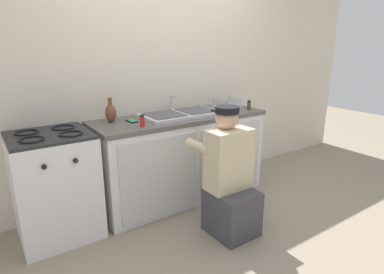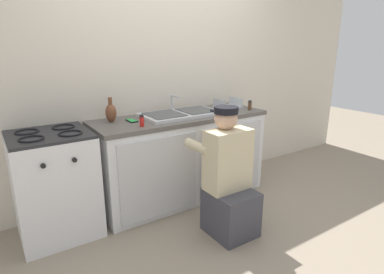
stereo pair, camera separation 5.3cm
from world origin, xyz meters
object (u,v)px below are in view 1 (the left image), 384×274
(stove_range, at_px, (55,185))
(spice_bottle_pepper, at_px, (249,105))
(cell_phone, at_px, (132,121))
(sink_double_basin, at_px, (181,114))
(vase_decorative, at_px, (111,113))
(spice_bottle_red, at_px, (142,121))
(plumber_person, at_px, (229,182))
(dish_rack_tray, at_px, (227,106))

(stove_range, relative_size, spice_bottle_pepper, 8.72)
(cell_phone, distance_m, spice_bottle_pepper, 1.31)
(sink_double_basin, xyz_separation_m, cell_phone, (-0.52, 0.03, -0.01))
(cell_phone, xyz_separation_m, vase_decorative, (-0.17, 0.08, 0.08))
(stove_range, distance_m, spice_bottle_pepper, 2.09)
(cell_phone, relative_size, vase_decorative, 0.61)
(sink_double_basin, bearing_deg, spice_bottle_red, -159.40)
(stove_range, bearing_deg, spice_bottle_red, -14.85)
(cell_phone, xyz_separation_m, spice_bottle_pepper, (1.29, -0.22, 0.04))
(plumber_person, distance_m, spice_bottle_pepper, 1.11)
(sink_double_basin, distance_m, spice_bottle_red, 0.56)
(spice_bottle_red, distance_m, vase_decorative, 0.35)
(stove_range, distance_m, vase_decorative, 0.79)
(sink_double_basin, height_order, plumber_person, plumber_person)
(plumber_person, distance_m, cell_phone, 1.06)
(sink_double_basin, xyz_separation_m, dish_rack_tray, (0.64, 0.04, 0.01))
(stove_range, relative_size, plumber_person, 0.83)
(vase_decorative, relative_size, spice_bottle_pepper, 2.19)
(vase_decorative, distance_m, dish_rack_tray, 1.33)
(dish_rack_tray, bearing_deg, cell_phone, -179.74)
(sink_double_basin, height_order, spice_bottle_pepper, sink_double_basin)
(plumber_person, height_order, dish_rack_tray, plumber_person)
(stove_range, bearing_deg, plumber_person, -32.68)
(stove_range, distance_m, plumber_person, 1.46)
(stove_range, relative_size, spice_bottle_red, 8.72)
(spice_bottle_pepper, distance_m, dish_rack_tray, 0.26)
(plumber_person, distance_m, vase_decorative, 1.24)
(spice_bottle_red, distance_m, spice_bottle_pepper, 1.29)
(stove_range, bearing_deg, dish_rack_tray, 1.25)
(plumber_person, xyz_separation_m, dish_rack_tray, (0.66, 0.83, 0.46))
(plumber_person, relative_size, spice_bottle_pepper, 10.52)
(cell_phone, relative_size, spice_bottle_red, 1.33)
(vase_decorative, bearing_deg, spice_bottle_red, -62.22)
(stove_range, bearing_deg, cell_phone, 2.81)
(sink_double_basin, xyz_separation_m, spice_bottle_red, (-0.52, -0.20, 0.03))
(vase_decorative, bearing_deg, spice_bottle_pepper, -11.67)
(stove_range, xyz_separation_m, spice_bottle_red, (0.73, -0.19, 0.49))
(sink_double_basin, bearing_deg, cell_phone, 176.27)
(spice_bottle_red, height_order, dish_rack_tray, dish_rack_tray)
(stove_range, relative_size, cell_phone, 6.54)
(cell_phone, bearing_deg, spice_bottle_red, -90.54)
(stove_range, bearing_deg, sink_double_basin, 0.10)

